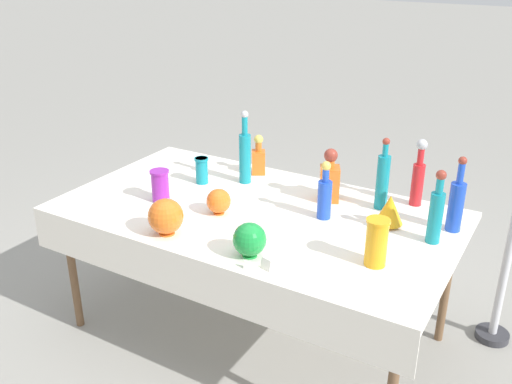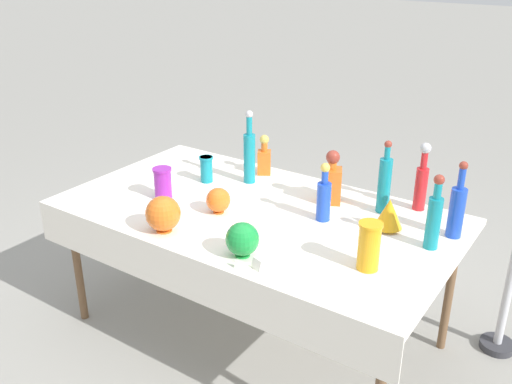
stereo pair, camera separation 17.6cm
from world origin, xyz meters
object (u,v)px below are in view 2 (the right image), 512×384
object	(u,v)px
tall_bottle_0	(324,197)
square_decanter_1	(264,158)
square_decanter_0	(332,181)
fluted_vase_0	(389,213)
round_bowl_1	(218,200)
tall_bottle_2	(384,183)
cardboard_box_behind_left	(315,222)
tall_bottle_5	(457,208)
tall_bottle_4	(422,181)
tall_bottle_1	(249,154)
tall_bottle_3	(434,217)
slender_vase_2	(369,245)
round_bowl_2	(242,239)
round_bowl_0	(163,214)
slender_vase_0	(163,182)
slender_vase_1	(206,168)

from	to	relation	value
tall_bottle_0	square_decanter_1	world-z (taller)	tall_bottle_0
square_decanter_0	square_decanter_1	world-z (taller)	square_decanter_0
fluted_vase_0	round_bowl_1	size ratio (longest dim) A/B	1.18
tall_bottle_2	round_bowl_1	bearing A→B (deg)	-144.70
square_decanter_1	cardboard_box_behind_left	size ratio (longest dim) A/B	0.60
tall_bottle_0	tall_bottle_5	bearing A→B (deg)	17.96
tall_bottle_4	round_bowl_1	distance (m)	1.03
tall_bottle_1	cardboard_box_behind_left	size ratio (longest dim) A/B	1.05
tall_bottle_3	tall_bottle_4	bearing A→B (deg)	116.86
tall_bottle_3	tall_bottle_5	distance (m)	0.17
tall_bottle_4	slender_vase_2	world-z (taller)	tall_bottle_4
square_decanter_0	round_bowl_1	size ratio (longest dim) A/B	2.18
tall_bottle_4	round_bowl_2	world-z (taller)	tall_bottle_4
square_decanter_0	fluted_vase_0	world-z (taller)	square_decanter_0
square_decanter_1	round_bowl_0	xyz separation A→B (m)	(0.01, -0.88, -0.01)
square_decanter_0	square_decanter_1	distance (m)	0.53
tall_bottle_0	slender_vase_0	size ratio (longest dim) A/B	1.74
tall_bottle_4	tall_bottle_5	world-z (taller)	tall_bottle_5
tall_bottle_4	round_bowl_1	world-z (taller)	tall_bottle_4
tall_bottle_0	round_bowl_1	bearing A→B (deg)	-154.49
tall_bottle_1	square_decanter_1	distance (m)	0.17
tall_bottle_0	square_decanter_1	size ratio (longest dim) A/B	1.25
tall_bottle_4	square_decanter_1	distance (m)	0.93
tall_bottle_0	square_decanter_0	bearing A→B (deg)	107.34
round_bowl_0	tall_bottle_4	bearing A→B (deg)	45.20
tall_bottle_5	slender_vase_2	bearing A→B (deg)	-113.18
slender_vase_2	cardboard_box_behind_left	bearing A→B (deg)	125.52
fluted_vase_0	tall_bottle_0	bearing A→B (deg)	-164.50
tall_bottle_1	slender_vase_0	xyz separation A→B (m)	(-0.25, -0.45, -0.08)
round_bowl_0	round_bowl_1	size ratio (longest dim) A/B	1.33
tall_bottle_1	round_bowl_1	distance (m)	0.44
tall_bottle_0	square_decanter_0	size ratio (longest dim) A/B	1.04
slender_vase_2	round_bowl_0	xyz separation A→B (m)	(-0.94, -0.23, -0.02)
tall_bottle_1	slender_vase_2	size ratio (longest dim) A/B	1.98
fluted_vase_0	slender_vase_0	bearing A→B (deg)	-163.47
slender_vase_1	cardboard_box_behind_left	bearing A→B (deg)	78.21
tall_bottle_3	fluted_vase_0	xyz separation A→B (m)	(-0.23, 0.06, -0.07)
round_bowl_1	square_decanter_1	bearing A→B (deg)	100.25
cardboard_box_behind_left	fluted_vase_0	bearing A→B (deg)	-46.98
tall_bottle_0	round_bowl_2	size ratio (longest dim) A/B	1.91
tall_bottle_5	round_bowl_2	xyz separation A→B (m)	(-0.70, -0.70, -0.06)
tall_bottle_1	tall_bottle_3	world-z (taller)	tall_bottle_1
round_bowl_0	tall_bottle_1	bearing A→B (deg)	91.01
slender_vase_1	round_bowl_0	size ratio (longest dim) A/B	0.86
square_decanter_1	fluted_vase_0	distance (m)	0.92
square_decanter_1	slender_vase_0	world-z (taller)	square_decanter_1
slender_vase_2	round_bowl_2	bearing A→B (deg)	-157.08
tall_bottle_4	square_decanter_1	bearing A→B (deg)	-177.78
tall_bottle_4	cardboard_box_behind_left	bearing A→B (deg)	145.16
square_decanter_0	slender_vase_0	xyz separation A→B (m)	(-0.76, -0.46, -0.03)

